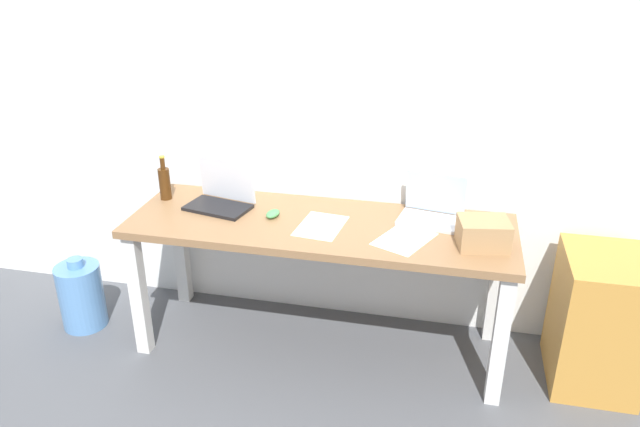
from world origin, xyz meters
The scene contains 12 objects.
ground_plane centered at (0.00, 0.00, 0.00)m, with size 8.00×8.00×0.00m, color #515459.
back_wall centered at (0.00, 0.38, 1.30)m, with size 5.20×0.08×2.60m, color white.
desk centered at (0.00, 0.00, 0.64)m, with size 1.95×0.65×0.74m.
laptop_left centered at (-0.56, 0.08, 0.80)m, with size 0.37×0.28×0.25m.
laptop_right centered at (0.55, 0.16, 0.80)m, with size 0.34×0.26×0.23m.
beer_bottle centered at (-0.89, 0.11, 0.84)m, with size 0.06×0.06×0.25m.
computer_mouse centered at (-0.25, 0.01, 0.76)m, with size 0.06×0.10×0.03m, color #4C9E56.
cardboard_box centered at (0.79, -0.08, 0.81)m, with size 0.23×0.19×0.13m, color tan.
paper_sheet_center centered at (0.01, -0.04, 0.74)m, with size 0.21×0.30×0.00m, color white.
paper_sheet_front_right centered at (0.43, -0.09, 0.74)m, with size 0.21×0.30×0.00m, color white.
water_cooler_jug centered at (-1.37, -0.12, 0.19)m, with size 0.25×0.25×0.43m.
filing_cabinet centered at (1.39, 0.02, 0.34)m, with size 0.40×0.48×0.69m, color #C68938.
Camera 1 is at (0.61, -2.72, 2.07)m, focal length 34.32 mm.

